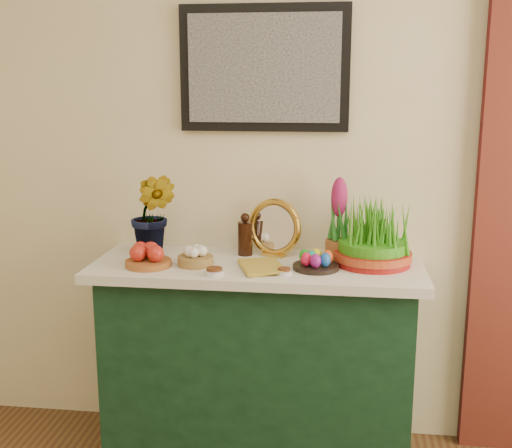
% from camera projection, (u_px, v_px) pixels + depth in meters
% --- Properties ---
extents(room, '(4.50, 4.54, 2.72)m').
position_uv_depth(room, '(198.00, 21.00, 0.70)').
color(room, brown).
rests_on(room, ground).
extents(sideboard, '(1.30, 0.45, 0.85)m').
position_uv_depth(sideboard, '(257.00, 364.00, 2.83)').
color(sideboard, '#153B22').
rests_on(sideboard, ground).
extents(tablecloth, '(1.40, 0.55, 0.04)m').
position_uv_depth(tablecloth, '(258.00, 267.00, 2.73)').
color(tablecloth, silver).
rests_on(tablecloth, sideboard).
extents(hyacinth_green, '(0.26, 0.22, 0.49)m').
position_uv_depth(hyacinth_green, '(153.00, 201.00, 2.81)').
color(hyacinth_green, '#257322').
rests_on(hyacinth_green, tablecloth).
extents(apple_bowl, '(0.24, 0.24, 0.10)m').
position_uv_depth(apple_bowl, '(148.00, 257.00, 2.67)').
color(apple_bowl, '#975324').
rests_on(apple_bowl, tablecloth).
extents(garlic_basket, '(0.16, 0.16, 0.08)m').
position_uv_depth(garlic_basket, '(195.00, 257.00, 2.69)').
color(garlic_basket, olive).
rests_on(garlic_basket, tablecloth).
extents(vinegar_cruet, '(0.07, 0.07, 0.19)m').
position_uv_depth(vinegar_cruet, '(245.00, 236.00, 2.84)').
color(vinegar_cruet, black).
rests_on(vinegar_cruet, tablecloth).
extents(mirror, '(0.26, 0.15, 0.26)m').
position_uv_depth(mirror, '(274.00, 228.00, 2.82)').
color(mirror, gold).
rests_on(mirror, tablecloth).
extents(book, '(0.21, 0.25, 0.03)m').
position_uv_depth(book, '(242.00, 267.00, 2.61)').
color(book, '#B29630').
rests_on(book, tablecloth).
extents(spice_dish_left, '(0.08, 0.08, 0.03)m').
position_uv_depth(spice_dish_left, '(214.00, 272.00, 2.55)').
color(spice_dish_left, silver).
rests_on(spice_dish_left, tablecloth).
extents(spice_dish_right, '(0.06, 0.06, 0.03)m').
position_uv_depth(spice_dish_right, '(284.00, 271.00, 2.56)').
color(spice_dish_right, silver).
rests_on(spice_dish_right, tablecloth).
extents(egg_plate, '(0.25, 0.25, 0.08)m').
position_uv_depth(egg_plate, '(316.00, 262.00, 2.63)').
color(egg_plate, black).
rests_on(egg_plate, tablecloth).
extents(hyacinth_pink, '(0.11, 0.11, 0.36)m').
position_uv_depth(hyacinth_pink, '(339.00, 223.00, 2.74)').
color(hyacinth_pink, '#97592A').
rests_on(hyacinth_pink, tablecloth).
extents(wheatgrass_sabzeh, '(0.33, 0.33, 0.27)m').
position_uv_depth(wheatgrass_sabzeh, '(373.00, 237.00, 2.68)').
color(wheatgrass_sabzeh, maroon).
rests_on(wheatgrass_sabzeh, tablecloth).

